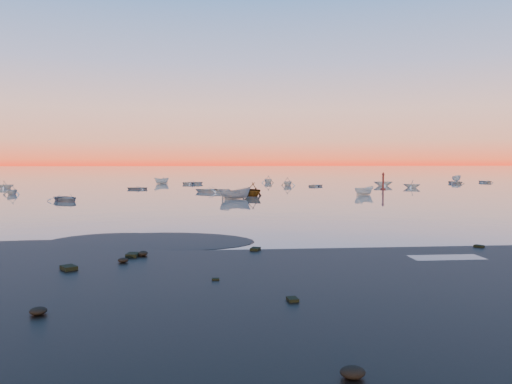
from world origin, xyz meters
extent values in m
plane|color=#6D645B|center=(0.00, 100.00, 0.00)|extent=(600.00, 600.00, 0.00)
imported|color=slate|center=(1.43, 32.59, 0.00)|extent=(2.98, 4.50, 1.44)
cylinder|color=#3F100D|center=(27.08, 51.23, 0.05)|extent=(0.85, 0.85, 0.28)
cylinder|color=#3F100D|center=(27.08, 51.23, 1.23)|extent=(0.30, 0.30, 2.46)
cone|color=#3F100D|center=(27.08, 51.23, 2.70)|extent=(0.57, 0.57, 0.47)
camera|label=1|loc=(-1.65, -29.57, 4.87)|focal=35.00mm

